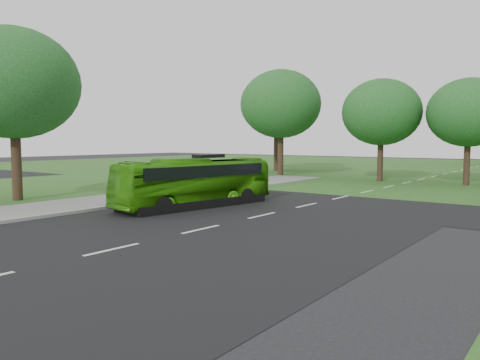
{
  "coord_description": "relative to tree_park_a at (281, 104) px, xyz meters",
  "views": [
    {
      "loc": [
        11.36,
        -10.73,
        3.29
      ],
      "look_at": [
        -0.56,
        5.15,
        1.6
      ],
      "focal_mm": 35.0,
      "sensor_mm": 36.0,
      "label": 1
    }
  ],
  "objects": [
    {
      "name": "street_surfaces",
      "position": [
        11.03,
        -3.02,
        -6.54
      ],
      "size": [
        120.0,
        120.0,
        0.15
      ],
      "color": "black",
      "rests_on": "ground"
    },
    {
      "name": "tree_park_c",
      "position": [
        15.54,
        0.81,
        -1.27
      ],
      "size": [
        5.88,
        5.88,
        7.8
      ],
      "color": "black",
      "rests_on": "ground"
    },
    {
      "name": "bus",
      "position": [
        7.13,
        -19.38,
        -5.36
      ],
      "size": [
        3.39,
        8.88,
        2.41
      ],
      "primitive_type": "imported",
      "rotation": [
        0.0,
        0.0,
        -0.16
      ],
      "color": "#37950D",
      "rests_on": "ground"
    },
    {
      "name": "tree_side_near",
      "position": [
        -2.31,
        -23.46,
        -0.22
      ],
      "size": [
        7.04,
        7.04,
        9.35
      ],
      "color": "black",
      "rests_on": "ground"
    },
    {
      "name": "ground",
      "position": [
        11.41,
        -25.77,
        -6.56
      ],
      "size": [
        160.0,
        160.0,
        0.0
      ],
      "primitive_type": "plane",
      "color": "black",
      "rests_on": "ground"
    },
    {
      "name": "tree_park_a",
      "position": [
        0.0,
        0.0,
        0.0
      ],
      "size": [
        7.28,
        7.28,
        9.67
      ],
      "color": "black",
      "rests_on": "ground"
    },
    {
      "name": "tree_park_f",
      "position": [
        -4.25,
        6.01,
        0.56
      ],
      "size": [
        7.84,
        7.84,
        10.47
      ],
      "color": "black",
      "rests_on": "ground"
    },
    {
      "name": "tree_park_b",
      "position": [
        9.21,
        0.38,
        -1.04
      ],
      "size": [
        6.24,
        6.24,
        8.19
      ],
      "color": "black",
      "rests_on": "ground"
    }
  ]
}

